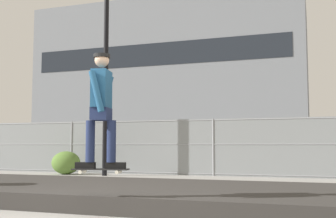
{
  "coord_description": "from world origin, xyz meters",
  "views": [
    {
      "loc": [
        3.1,
        -4.74,
        1.01
      ],
      "look_at": [
        -0.34,
        5.25,
        1.9
      ],
      "focal_mm": 45.18,
      "sensor_mm": 36.0,
      "label": 1
    }
  ],
  "objects_px": {
    "skateboard": "(100,170)",
    "shrub_left": "(66,163)",
    "skater": "(101,103)",
    "street_lamp": "(106,54)",
    "parked_car_near": "(130,149)"
  },
  "relations": [
    {
      "from": "skateboard",
      "to": "shrub_left",
      "type": "height_order",
      "value": "shrub_left"
    },
    {
      "from": "skateboard",
      "to": "skater",
      "type": "height_order",
      "value": "skater"
    },
    {
      "from": "skater",
      "to": "shrub_left",
      "type": "distance_m",
      "value": 8.92
    },
    {
      "from": "street_lamp",
      "to": "shrub_left",
      "type": "relative_size",
      "value": 6.33
    },
    {
      "from": "skateboard",
      "to": "street_lamp",
      "type": "xyz_separation_m",
      "value": [
        -3.62,
        7.07,
        3.37
      ]
    },
    {
      "from": "skater",
      "to": "street_lamp",
      "type": "height_order",
      "value": "street_lamp"
    },
    {
      "from": "street_lamp",
      "to": "parked_car_near",
      "type": "height_order",
      "value": "street_lamp"
    },
    {
      "from": "shrub_left",
      "to": "skater",
      "type": "bearing_deg",
      "value": -54.37
    },
    {
      "from": "skateboard",
      "to": "parked_car_near",
      "type": "xyz_separation_m",
      "value": [
        -4.56,
        11.21,
        0.18
      ]
    },
    {
      "from": "skateboard",
      "to": "skater",
      "type": "relative_size",
      "value": 0.5
    },
    {
      "from": "parked_car_near",
      "to": "shrub_left",
      "type": "xyz_separation_m",
      "value": [
        -0.59,
        -4.03,
        -0.45
      ]
    },
    {
      "from": "skateboard",
      "to": "parked_car_near",
      "type": "bearing_deg",
      "value": 112.13
    },
    {
      "from": "skateboard",
      "to": "skater",
      "type": "distance_m",
      "value": 0.95
    },
    {
      "from": "skateboard",
      "to": "skater",
      "type": "bearing_deg",
      "value": 0.0
    },
    {
      "from": "street_lamp",
      "to": "skater",
      "type": "bearing_deg",
      "value": -62.9
    }
  ]
}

